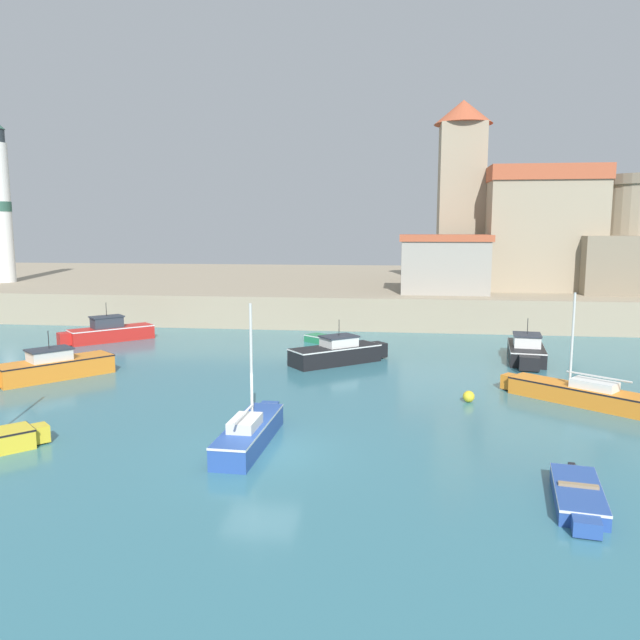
# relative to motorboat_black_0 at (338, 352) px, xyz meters

# --- Properties ---
(ground_plane) EXTENTS (200.00, 200.00, 0.00)m
(ground_plane) POSITION_rel_motorboat_black_0_xyz_m (-1.23, -14.26, -0.61)
(ground_plane) COLOR teal
(quay_seawall) EXTENTS (120.00, 40.00, 2.44)m
(quay_seawall) POSITION_rel_motorboat_black_0_xyz_m (-1.23, 30.76, 0.62)
(quay_seawall) COLOR gray
(quay_seawall) RESTS_ON ground
(motorboat_black_0) EXTENTS (5.45, 4.81, 2.46)m
(motorboat_black_0) POSITION_rel_motorboat_black_0_xyz_m (0.00, 0.00, 0.00)
(motorboat_black_0) COLOR black
(motorboat_black_0) RESTS_ON ground
(motorboat_orange_1) EXTENTS (5.02, 5.63, 2.45)m
(motorboat_orange_1) POSITION_rel_motorboat_black_0_xyz_m (-13.89, -5.41, -0.00)
(motorboat_orange_1) COLOR orange
(motorboat_orange_1) RESTS_ON ground
(sailboat_blue_2) EXTENTS (1.46, 5.73, 4.95)m
(sailboat_blue_2) POSITION_rel_motorboat_black_0_xyz_m (-1.75, -13.57, -0.12)
(sailboat_blue_2) COLOR #284C9E
(sailboat_blue_2) RESTS_ON ground
(motorboat_red_4) EXTENTS (5.23, 5.15, 2.60)m
(motorboat_red_4) POSITION_rel_motorboat_black_0_xyz_m (-15.85, 4.85, 0.02)
(motorboat_red_4) COLOR red
(motorboat_red_4) RESTS_ON ground
(dinghy_green_5) EXTENTS (3.53, 3.05, 0.56)m
(dinghy_green_5) POSITION_rel_motorboat_black_0_xyz_m (-1.17, 5.74, -0.34)
(dinghy_green_5) COLOR #237A4C
(dinghy_green_5) RESTS_ON ground
(dinghy_blue_6) EXTENTS (1.76, 4.12, 0.54)m
(dinghy_blue_6) POSITION_rel_motorboat_black_0_xyz_m (8.30, -17.06, -0.35)
(dinghy_blue_6) COLOR #284C9E
(dinghy_blue_6) RESTS_ON ground
(motorboat_black_7) EXTENTS (2.52, 5.81, 2.46)m
(motorboat_black_7) POSITION_rel_motorboat_black_0_xyz_m (10.57, 1.97, -0.03)
(motorboat_black_7) COLOR black
(motorboat_black_7) RESTS_ON ground
(sailboat_orange_8) EXTENTS (5.79, 4.96, 4.78)m
(sailboat_orange_8) POSITION_rel_motorboat_black_0_xyz_m (11.05, -6.71, -0.13)
(sailboat_orange_8) COLOR orange
(sailboat_orange_8) RESTS_ON ground
(mooring_buoy) EXTENTS (0.50, 0.50, 0.50)m
(mooring_buoy) POSITION_rel_motorboat_black_0_xyz_m (6.41, -7.12, -0.35)
(mooring_buoy) COLOR yellow
(mooring_buoy) RESTS_ON ground
(church) EXTENTS (13.27, 16.06, 15.73)m
(church) POSITION_rel_motorboat_black_0_xyz_m (13.82, 23.72, 7.33)
(church) COLOR gray
(church) RESTS_ON quay_seawall
(fortress) EXTENTS (11.31, 11.31, 9.22)m
(fortress) POSITION_rel_motorboat_black_0_xyz_m (22.77, 20.22, 5.04)
(fortress) COLOR gray
(fortress) RESTS_ON quay_seawall
(lighthouse) EXTENTS (1.83, 1.83, 14.68)m
(lighthouse) POSITION_rel_motorboat_black_0_xyz_m (-33.23, 20.09, 8.99)
(lighthouse) COLOR silver
(lighthouse) RESTS_ON quay_seawall
(harbor_shed_near_wharf) EXTENTS (6.96, 4.81, 4.52)m
(harbor_shed_near_wharf) POSITION_rel_motorboat_black_0_xyz_m (6.77, 15.57, 4.12)
(harbor_shed_near_wharf) COLOR gray
(harbor_shed_near_wharf) RESTS_ON quay_seawall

